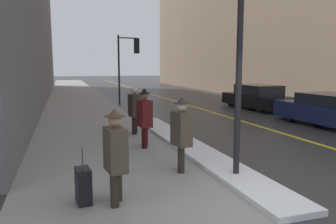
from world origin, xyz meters
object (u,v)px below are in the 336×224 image
object	(u,v)px
lamp_post	(240,19)
pedestrian_nearside	(115,153)
pedestrian_with_shoulder_bag	(134,108)
pedestrian_in_glasses	(145,115)
rolling_suitcase	(83,186)
traffic_light_near	(129,55)
parked_car_black	(257,98)
pedestrian_trailing	(181,131)
parked_car_navy	(332,110)

from	to	relation	value
lamp_post	pedestrian_nearside	bearing A→B (deg)	-168.23
pedestrian_with_shoulder_bag	pedestrian_in_glasses	bearing A→B (deg)	-10.97
lamp_post	rolling_suitcase	size ratio (longest dim) A/B	5.54
traffic_light_near	rolling_suitcase	distance (m)	15.04
traffic_light_near	parked_car_black	world-z (taller)	traffic_light_near
pedestrian_in_glasses	parked_car_black	bearing A→B (deg)	122.64
parked_car_black	pedestrian_with_shoulder_bag	bearing A→B (deg)	118.70
lamp_post	pedestrian_with_shoulder_bag	bearing A→B (deg)	101.50
lamp_post	pedestrian_with_shoulder_bag	distance (m)	5.55
lamp_post	parked_car_black	xyz separation A→B (m)	(6.68, 9.58, -2.53)
pedestrian_trailing	pedestrian_with_shoulder_bag	world-z (taller)	pedestrian_trailing
lamp_post	pedestrian_in_glasses	distance (m)	3.94
lamp_post	rolling_suitcase	xyz separation A→B (m)	(-3.00, -0.35, -2.82)
parked_car_navy	traffic_light_near	bearing A→B (deg)	29.24
pedestrian_trailing	rolling_suitcase	distance (m)	2.43
parked_car_navy	rolling_suitcase	size ratio (longest dim) A/B	4.76
pedestrian_nearside	pedestrian_with_shoulder_bag	xyz separation A→B (m)	(1.48, 5.49, 0.01)
pedestrian_nearside	lamp_post	bearing A→B (deg)	94.53
pedestrian_nearside	parked_car_black	bearing A→B (deg)	130.50
lamp_post	pedestrian_with_shoulder_bag	world-z (taller)	lamp_post
lamp_post	pedestrian_in_glasses	world-z (taller)	lamp_post
parked_car_black	rolling_suitcase	xyz separation A→B (m)	(-9.68, -9.93, -0.30)
parked_car_black	lamp_post	bearing A→B (deg)	142.90
pedestrian_in_glasses	parked_car_black	size ratio (longest dim) A/B	0.37
traffic_light_near	pedestrian_trailing	distance (m)	13.51
traffic_light_near	pedestrian_nearside	world-z (taller)	traffic_light_near
pedestrian_in_glasses	pedestrian_nearside	bearing A→B (deg)	-28.04
pedestrian_in_glasses	rolling_suitcase	size ratio (longest dim) A/B	1.74
pedestrian_trailing	parked_car_black	distance (m)	11.65
lamp_post	traffic_light_near	xyz separation A→B (m)	(0.64, 14.00, -0.17)
pedestrian_nearside	traffic_light_near	bearing A→B (deg)	160.59
pedestrian_nearside	pedestrian_with_shoulder_bag	world-z (taller)	pedestrian_nearside
pedestrian_in_glasses	lamp_post	bearing A→B (deg)	13.29
pedestrian_nearside	parked_car_black	xyz separation A→B (m)	(9.18, 10.10, -0.26)
lamp_post	parked_car_black	world-z (taller)	lamp_post
pedestrian_trailing	pedestrian_in_glasses	size ratio (longest dim) A/B	0.97
traffic_light_near	pedestrian_in_glasses	world-z (taller)	traffic_light_near
traffic_light_near	parked_car_black	bearing A→B (deg)	-37.68
traffic_light_near	pedestrian_in_glasses	distance (m)	11.29
pedestrian_with_shoulder_bag	parked_car_navy	xyz separation A→B (m)	(7.41, -0.86, -0.28)
pedestrian_in_glasses	rolling_suitcase	distance (m)	3.92
rolling_suitcase	parked_car_black	bearing A→B (deg)	128.49
pedestrian_nearside	pedestrian_with_shoulder_bag	bearing A→B (deg)	157.69
lamp_post	parked_car_navy	distance (m)	8.02
pedestrian_nearside	rolling_suitcase	xyz separation A→B (m)	(-0.51, 0.16, -0.56)
parked_car_navy	parked_car_black	size ratio (longest dim) A/B	1.00
lamp_post	rolling_suitcase	world-z (taller)	lamp_post
traffic_light_near	pedestrian_with_shoulder_bag	distance (m)	9.41
pedestrian_trailing	lamp_post	bearing A→B (deg)	43.26
pedestrian_trailing	parked_car_navy	xyz separation A→B (m)	(7.30, 3.37, -0.28)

